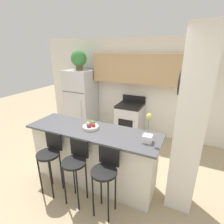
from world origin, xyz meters
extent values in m
plane|color=tan|center=(0.00, 0.00, 0.00)|extent=(14.00, 14.00, 0.00)
cube|color=white|center=(0.00, 2.26, 1.27)|extent=(5.60, 0.06, 2.55)
cube|color=tan|center=(0.30, 2.07, 1.80)|extent=(2.70, 0.32, 0.72)
cube|color=white|center=(0.01, 2.09, 1.65)|extent=(0.64, 0.28, 0.12)
cube|color=white|center=(1.44, 0.11, 1.27)|extent=(0.36, 0.32, 2.55)
cylinder|color=black|center=(1.24, 0.11, 1.86)|extent=(0.02, 0.32, 0.32)
cylinder|color=white|center=(1.24, 0.11, 1.86)|extent=(0.01, 0.28, 0.28)
cube|color=silver|center=(0.00, 0.00, 0.49)|extent=(2.13, 0.57, 0.98)
cube|color=#4C4C51|center=(0.00, 0.00, 0.99)|extent=(2.25, 0.69, 0.03)
cube|color=silver|center=(-1.47, 1.84, 0.58)|extent=(0.74, 0.72, 1.17)
cube|color=silver|center=(-1.47, 1.84, 1.44)|extent=(0.74, 0.72, 0.55)
cube|color=#333333|center=(-1.47, 1.47, 1.17)|extent=(0.70, 0.01, 0.01)
cylinder|color=#B2B2B7|center=(-1.24, 1.47, 0.64)|extent=(0.02, 0.02, 0.64)
cube|color=silver|center=(0.01, 1.89, 0.43)|extent=(0.63, 0.64, 0.85)
cube|color=black|center=(0.01, 1.89, 0.88)|extent=(0.63, 0.64, 0.06)
cube|color=black|center=(0.01, 2.19, 0.99)|extent=(0.63, 0.04, 0.16)
cube|color=black|center=(0.01, 1.56, 0.47)|extent=(0.38, 0.01, 0.27)
cylinder|color=black|center=(-0.49, -0.53, 0.72)|extent=(0.36, 0.36, 0.03)
cube|color=black|center=(-0.49, -0.38, 0.87)|extent=(0.30, 0.02, 0.28)
cylinder|color=black|center=(-0.61, -0.65, 0.35)|extent=(0.02, 0.02, 0.70)
cylinder|color=black|center=(-0.37, -0.65, 0.35)|extent=(0.02, 0.02, 0.70)
cylinder|color=black|center=(-0.61, -0.41, 0.35)|extent=(0.02, 0.02, 0.70)
cylinder|color=black|center=(-0.37, -0.41, 0.35)|extent=(0.02, 0.02, 0.70)
cylinder|color=black|center=(0.00, -0.53, 0.72)|extent=(0.36, 0.36, 0.03)
cube|color=black|center=(0.00, -0.38, 0.87)|extent=(0.30, 0.02, 0.28)
cylinder|color=black|center=(-0.12, -0.65, 0.35)|extent=(0.02, 0.02, 0.70)
cylinder|color=black|center=(0.12, -0.65, 0.35)|extent=(0.02, 0.02, 0.70)
cylinder|color=black|center=(-0.12, -0.41, 0.35)|extent=(0.02, 0.02, 0.70)
cylinder|color=black|center=(0.12, -0.41, 0.35)|extent=(0.02, 0.02, 0.70)
cylinder|color=black|center=(0.49, -0.53, 0.72)|extent=(0.36, 0.36, 0.03)
cube|color=black|center=(0.49, -0.38, 0.87)|extent=(0.30, 0.02, 0.28)
cylinder|color=black|center=(0.37, -0.65, 0.35)|extent=(0.02, 0.02, 0.70)
cylinder|color=black|center=(0.61, -0.65, 0.35)|extent=(0.02, 0.02, 0.70)
cylinder|color=black|center=(0.37, -0.41, 0.35)|extent=(0.02, 0.02, 0.70)
cylinder|color=black|center=(0.61, -0.41, 0.35)|extent=(0.02, 0.02, 0.70)
cylinder|color=brown|center=(-1.47, 1.84, 1.78)|extent=(0.18, 0.18, 0.14)
sphere|color=#387F3D|center=(-1.47, 1.84, 2.01)|extent=(0.43, 0.43, 0.43)
cube|color=white|center=(0.92, -0.02, 1.06)|extent=(0.13, 0.13, 0.11)
cylinder|color=#386633|center=(0.92, -0.02, 1.25)|extent=(0.01, 0.01, 0.27)
sphere|color=#DBCC4C|center=(0.92, -0.02, 1.41)|extent=(0.07, 0.07, 0.07)
cylinder|color=silver|center=(-0.04, 0.02, 1.04)|extent=(0.26, 0.26, 0.05)
sphere|color=red|center=(0.02, 0.02, 1.08)|extent=(0.07, 0.07, 0.07)
sphere|color=#4C7F2D|center=(-0.04, 0.08, 1.09)|extent=(0.08, 0.08, 0.08)
sphere|color=gold|center=(-0.10, 0.03, 1.08)|extent=(0.07, 0.07, 0.07)
sphere|color=#7A2D56|center=(-0.04, -0.04, 1.08)|extent=(0.08, 0.08, 0.08)
camera|label=1|loc=(1.39, -2.22, 2.26)|focal=28.00mm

